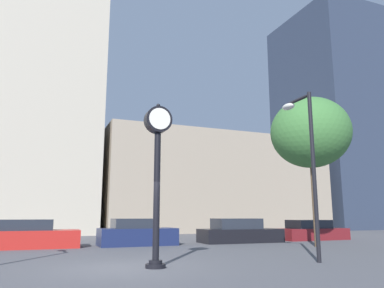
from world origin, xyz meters
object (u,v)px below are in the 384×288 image
(car_navy, at_px, (137,234))
(car_red, at_px, (28,236))
(street_lamp_right, at_px, (305,147))
(bare_tree, at_px, (310,133))
(street_clock, at_px, (157,159))
(car_black, at_px, (239,232))
(car_maroon, at_px, (311,231))

(car_navy, bearing_deg, car_red, 176.16)
(street_lamp_right, bearing_deg, car_red, 134.67)
(car_navy, distance_m, bare_tree, 10.29)
(street_clock, relative_size, car_black, 1.06)
(street_clock, bearing_deg, car_red, 112.76)
(car_maroon, relative_size, bare_tree, 0.60)
(street_clock, height_order, car_navy, street_clock)
(bare_tree, bearing_deg, street_lamp_right, -132.21)
(car_black, distance_m, bare_tree, 6.81)
(car_red, distance_m, street_lamp_right, 13.07)
(car_navy, xyz_separation_m, street_lamp_right, (3.81, -8.66, 3.32))
(car_black, height_order, car_maroon, car_black)
(car_black, relative_size, bare_tree, 0.63)
(street_lamp_right, relative_size, bare_tree, 0.77)
(street_clock, bearing_deg, car_maroon, 33.82)
(car_black, distance_m, car_maroon, 5.34)
(car_red, height_order, car_maroon, car_red)
(car_maroon, height_order, bare_tree, bare_tree)
(car_navy, height_order, street_lamp_right, street_lamp_right)
(street_clock, height_order, car_maroon, street_clock)
(car_navy, height_order, bare_tree, bare_tree)
(street_clock, bearing_deg, street_lamp_right, -4.35)
(car_navy, xyz_separation_m, bare_tree, (7.95, -4.09, 5.10))
(street_clock, xyz_separation_m, car_navy, (1.47, 8.25, -2.63))
(bare_tree, bearing_deg, car_maroon, 53.03)
(car_red, xyz_separation_m, car_black, (10.96, -0.42, -0.00))
(car_navy, bearing_deg, street_lamp_right, -66.37)
(car_red, height_order, bare_tree, bare_tree)
(car_red, bearing_deg, street_clock, -64.43)
(car_red, xyz_separation_m, car_navy, (5.07, -0.33, 0.01))
(street_clock, height_order, car_red, street_clock)
(car_navy, bearing_deg, bare_tree, -27.36)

